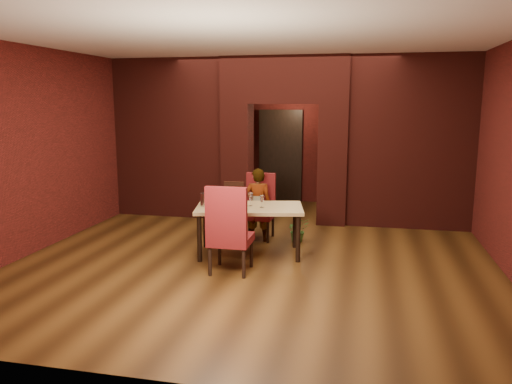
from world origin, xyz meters
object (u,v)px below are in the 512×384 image
person_seated (258,205)px  wine_bucket (206,200)px  chair_near (231,228)px  wine_glass_b (250,199)px  potted_plant (298,230)px  dining_table (249,230)px  water_bottle (219,194)px  wine_glass_a (235,198)px  chair_far (258,207)px  wine_glass_c (262,202)px

person_seated → wine_bucket: (-0.64, -0.87, 0.23)m
chair_near → wine_glass_b: bearing=-95.4°
wine_glass_b → potted_plant: (0.64, 0.82, -0.66)m
chair_near → wine_glass_b: size_ratio=6.08×
dining_table → wine_bucket: wine_bucket is taller
wine_glass_b → potted_plant: bearing=52.3°
wine_bucket → water_bottle: bearing=63.1°
wine_glass_a → wine_glass_b: size_ratio=1.12×
dining_table → wine_glass_a: 0.56m
person_seated → wine_glass_b: (0.04, -0.73, 0.24)m
wine_glass_b → chair_far: bearing=94.0°
wine_glass_b → water_bottle: (-0.54, 0.13, 0.03)m
chair_far → chair_near: chair_near is taller
chair_near → potted_plant: bearing=-113.2°
dining_table → wine_bucket: (-0.67, -0.10, 0.48)m
wine_glass_c → water_bottle: 0.77m
chair_far → person_seated: (0.02, -0.12, 0.06)m
wine_glass_b → wine_glass_c: (0.20, -0.08, -0.01)m
chair_near → person_seated: (0.04, 1.61, 0.00)m
chair_far → wine_bucket: (-0.62, -0.98, 0.30)m
wine_glass_b → wine_bucket: wine_glass_b is taller
chair_near → potted_plant: (0.71, 1.70, -0.42)m
chair_far → wine_glass_a: size_ratio=4.93×
person_seated → chair_near: bearing=81.3°
dining_table → wine_bucket: bearing=176.9°
chair_near → wine_glass_a: 0.96m
wine_glass_a → wine_bucket: size_ratio=1.15×
dining_table → wine_glass_c: size_ratio=8.69×
wine_glass_a → wine_glass_c: 0.46m
dining_table → person_seated: person_seated is taller
wine_bucket → potted_plant: size_ratio=0.49×
chair_near → wine_bucket: size_ratio=6.25×
chair_near → wine_bucket: bearing=-51.1°
wine_glass_c → person_seated: bearing=106.4°
dining_table → water_bottle: 0.76m
chair_near → wine_glass_c: 0.88m
person_seated → potted_plant: 0.81m
wine_glass_b → wine_glass_a: bearing=172.2°
chair_near → wine_glass_a: size_ratio=5.44×
wine_bucket → water_bottle: 0.31m
wine_glass_b → chair_near: bearing=-95.0°
chair_far → wine_glass_c: (0.25, -0.92, 0.29)m
person_seated → wine_glass_b: person_seated is taller
wine_glass_b → wine_bucket: size_ratio=1.03×
person_seated → water_bottle: person_seated is taller
dining_table → potted_plant: 1.10m
wine_glass_a → potted_plant: size_ratio=0.56×
wine_glass_c → wine_bucket: size_ratio=0.94×
wine_glass_c → water_bottle: bearing=163.9°
water_bottle → potted_plant: size_ratio=0.66×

